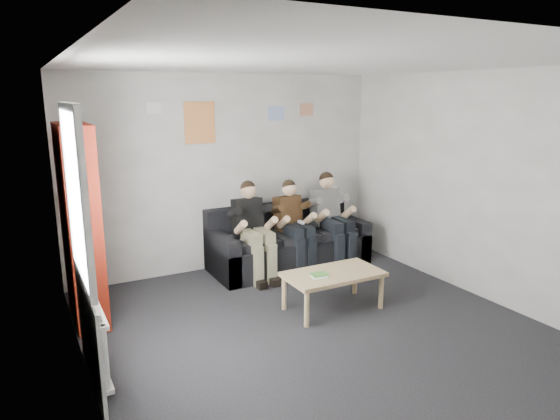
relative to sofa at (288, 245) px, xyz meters
name	(u,v)px	position (x,y,z in m)	size (l,w,h in m)	color
room_shell	(328,208)	(-0.71, -2.07, 1.04)	(5.00, 5.00, 5.00)	black
sofa	(288,245)	(0.00, 0.00, 0.00)	(2.24, 0.92, 0.87)	black
bookshelf	(82,225)	(-2.78, -0.47, 0.75)	(0.32, 0.96, 2.13)	maroon
coffee_table	(333,277)	(-0.27, -1.56, 0.08)	(1.11, 0.61, 0.44)	#D8B97D
game_cases	(319,275)	(-0.48, -1.60, 0.15)	(0.20, 0.16, 0.03)	white
person_left	(254,231)	(-0.63, -0.20, 0.34)	(0.38, 0.82, 1.30)	black
person_middle	(295,226)	(0.00, -0.20, 0.33)	(0.37, 0.78, 1.26)	#4D3119
person_right	(333,219)	(0.63, -0.20, 0.35)	(0.40, 0.85, 1.32)	white
radiator	(100,345)	(-2.86, -1.87, 0.04)	(0.10, 0.64, 0.60)	white
window	(83,270)	(-2.94, -1.87, 0.72)	(0.05, 1.30, 2.36)	white
poster_large	(200,123)	(-1.11, 0.41, 1.74)	(0.42, 0.01, 0.55)	gold
poster_blue	(276,114)	(0.04, 0.41, 1.84)	(0.25, 0.01, 0.20)	#4485E9
poster_pink	(306,109)	(0.54, 0.41, 1.89)	(0.22, 0.01, 0.18)	#CA3F8E
poster_sign	(154,108)	(-1.71, 0.41, 1.94)	(0.20, 0.01, 0.14)	white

